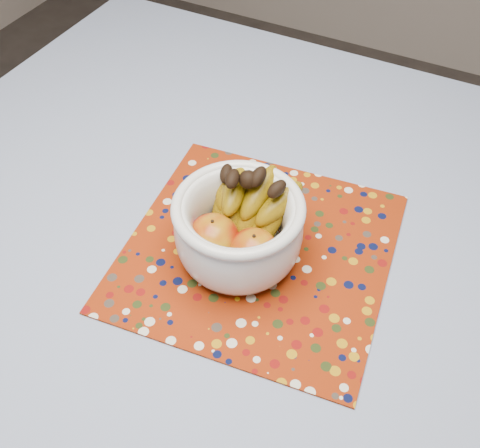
{
  "coord_description": "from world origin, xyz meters",
  "views": [
    {
      "loc": [
        0.3,
        -0.5,
        1.46
      ],
      "look_at": [
        0.04,
        0.01,
        0.83
      ],
      "focal_mm": 42.0,
      "sensor_mm": 36.0,
      "label": 1
    }
  ],
  "objects": [
    {
      "name": "table",
      "position": [
        0.0,
        0.0,
        0.67
      ],
      "size": [
        1.2,
        1.2,
        0.75
      ],
      "color": "brown",
      "rests_on": "ground"
    },
    {
      "name": "placemat",
      "position": [
        0.06,
        0.02,
        0.76
      ],
      "size": [
        0.46,
        0.46,
        0.0
      ],
      "primitive_type": "cube",
      "rotation": [
        0.0,
        0.0,
        0.11
      ],
      "color": "maroon",
      "rests_on": "tablecloth"
    },
    {
      "name": "fruit_bowl",
      "position": [
        0.04,
        0.01,
        0.83
      ],
      "size": [
        0.2,
        0.21,
        0.15
      ],
      "color": "silver",
      "rests_on": "placemat"
    },
    {
      "name": "tablecloth",
      "position": [
        0.0,
        0.0,
        0.76
      ],
      "size": [
        1.32,
        1.32,
        0.01
      ],
      "primitive_type": "cube",
      "color": "#6474A7",
      "rests_on": "table"
    }
  ]
}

